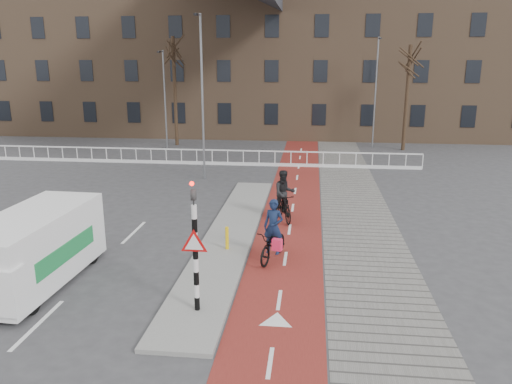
# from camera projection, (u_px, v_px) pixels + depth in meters

# --- Properties ---
(ground) EXTENTS (120.00, 120.00, 0.00)m
(ground) POSITION_uv_depth(u_px,v_px,m) (232.00, 282.00, 15.04)
(ground) COLOR #38383A
(ground) RESTS_ON ground
(bike_lane) EXTENTS (2.50, 60.00, 0.01)m
(bike_lane) POSITION_uv_depth(u_px,v_px,m) (294.00, 196.00, 24.48)
(bike_lane) COLOR maroon
(bike_lane) RESTS_ON ground
(sidewalk) EXTENTS (3.00, 60.00, 0.01)m
(sidewalk) POSITION_uv_depth(u_px,v_px,m) (352.00, 198.00, 24.17)
(sidewalk) COLOR slate
(sidewalk) RESTS_ON ground
(curb_island) EXTENTS (1.80, 16.00, 0.12)m
(curb_island) POSITION_uv_depth(u_px,v_px,m) (230.00, 235.00, 18.94)
(curb_island) COLOR gray
(curb_island) RESTS_ON ground
(traffic_signal) EXTENTS (0.80, 0.80, 3.68)m
(traffic_signal) POSITION_uv_depth(u_px,v_px,m) (195.00, 243.00, 12.65)
(traffic_signal) COLOR black
(traffic_signal) RESTS_ON curb_island
(bollard) EXTENTS (0.12, 0.12, 0.80)m
(bollard) POSITION_uv_depth(u_px,v_px,m) (227.00, 238.00, 17.26)
(bollard) COLOR yellow
(bollard) RESTS_ON curb_island
(cyclist_near) EXTENTS (1.27, 2.14, 2.09)m
(cyclist_near) POSITION_uv_depth(u_px,v_px,m) (273.00, 240.00, 16.53)
(cyclist_near) COLOR black
(cyclist_near) RESTS_ON bike_lane
(cyclist_far) EXTENTS (1.18, 2.08, 2.13)m
(cyclist_far) POSITION_uv_depth(u_px,v_px,m) (284.00, 200.00, 20.56)
(cyclist_far) COLOR black
(cyclist_far) RESTS_ON bike_lane
(van) EXTENTS (2.21, 5.13, 2.18)m
(van) POSITION_uv_depth(u_px,v_px,m) (34.00, 248.00, 14.66)
(van) COLOR white
(van) RESTS_ON ground
(railing) EXTENTS (28.00, 0.10, 0.99)m
(railing) POSITION_uv_depth(u_px,v_px,m) (197.00, 160.00, 31.83)
(railing) COLOR silver
(railing) RESTS_ON ground
(townhouse_row) EXTENTS (46.00, 10.00, 15.90)m
(townhouse_row) POSITION_uv_depth(u_px,v_px,m) (255.00, 44.00, 44.08)
(townhouse_row) COLOR #7F6047
(townhouse_row) RESTS_ON ground
(tree_mid) EXTENTS (0.27, 0.27, 8.17)m
(tree_mid) POSITION_uv_depth(u_px,v_px,m) (175.00, 92.00, 38.07)
(tree_mid) COLOR black
(tree_mid) RESTS_ON ground
(tree_right) EXTENTS (0.26, 0.26, 7.52)m
(tree_right) POSITION_uv_depth(u_px,v_px,m) (407.00, 99.00, 36.03)
(tree_right) COLOR black
(tree_right) RESTS_ON ground
(streetlight_near) EXTENTS (0.12, 0.12, 8.82)m
(streetlight_near) POSITION_uv_depth(u_px,v_px,m) (202.00, 99.00, 26.95)
(streetlight_near) COLOR slate
(streetlight_near) RESTS_ON ground
(streetlight_left) EXTENTS (0.12, 0.12, 7.15)m
(streetlight_left) POSITION_uv_depth(u_px,v_px,m) (165.00, 100.00, 36.82)
(streetlight_left) COLOR slate
(streetlight_left) RESTS_ON ground
(streetlight_right) EXTENTS (0.12, 0.12, 8.08)m
(streetlight_right) POSITION_uv_depth(u_px,v_px,m) (375.00, 94.00, 37.03)
(streetlight_right) COLOR slate
(streetlight_right) RESTS_ON ground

